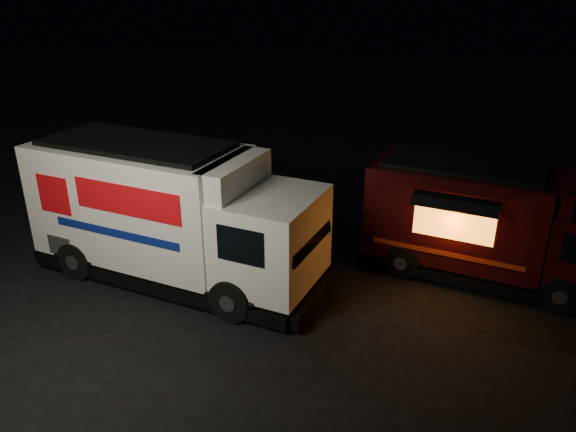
# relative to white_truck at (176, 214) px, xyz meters

# --- Properties ---
(ground) EXTENTS (80.00, 80.00, 0.00)m
(ground) POSITION_rel_white_truck_xyz_m (2.03, -0.70, -1.61)
(ground) COLOR black
(ground) RESTS_ON ground
(white_truck) EXTENTS (7.48, 4.34, 3.21)m
(white_truck) POSITION_rel_white_truck_xyz_m (0.00, 0.00, 0.00)
(white_truck) COLOR white
(white_truck) RESTS_ON ground
(red_truck) EXTENTS (6.20, 3.82, 2.71)m
(red_truck) POSITION_rel_white_truck_xyz_m (7.14, 1.10, -0.25)
(red_truck) COLOR #330909
(red_truck) RESTS_ON ground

